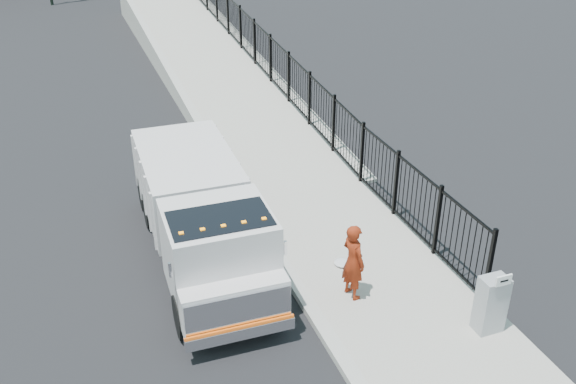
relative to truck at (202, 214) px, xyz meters
name	(u,v)px	position (x,y,z in m)	size (l,w,h in m)	color
ground	(296,288)	(1.66, -1.73, -1.33)	(120.00, 120.00, 0.00)	black
sidewalk	(417,321)	(3.59, -3.73, -1.27)	(3.55, 12.00, 0.12)	#9E998E
curb	(332,343)	(1.66, -3.73, -1.25)	(0.30, 12.00, 0.16)	#ADAAA3
ramp	(211,70)	(3.79, 14.27, -1.33)	(3.95, 24.00, 1.70)	#9E998E
iron_fence	(271,74)	(5.21, 10.27, -0.43)	(0.10, 28.00, 1.80)	black
truck	(202,214)	(0.00, 0.00, 0.00)	(2.41, 6.94, 2.36)	black
worker	(353,261)	(2.66, -2.51, -0.32)	(0.64, 0.42, 1.77)	maroon
utility_cabinet	(491,304)	(4.76, -4.48, -0.58)	(0.55, 0.40, 1.25)	gray
arrow_sign	(504,280)	(4.76, -4.70, 0.15)	(0.35, 0.04, 0.22)	white
debris	(342,263)	(2.96, -1.40, -1.16)	(0.39, 0.39, 0.10)	silver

